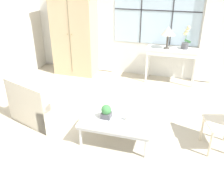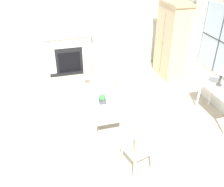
{
  "view_description": "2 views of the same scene",
  "coord_description": "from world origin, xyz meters",
  "views": [
    {
      "loc": [
        0.67,
        -2.89,
        2.45
      ],
      "look_at": [
        -0.26,
        0.3,
        0.76
      ],
      "focal_mm": 40.0,
      "sensor_mm": 36.0,
      "label": 1
    },
    {
      "loc": [
        4.29,
        -0.83,
        3.47
      ],
      "look_at": [
        0.1,
        0.33,
        0.85
      ],
      "focal_mm": 40.0,
      "sensor_mm": 36.0,
      "label": 2
    }
  ],
  "objects": [
    {
      "name": "wall_left",
      "position": [
        -3.03,
        0.6,
        1.4
      ],
      "size": [
        0.06,
        7.2,
        2.8
      ],
      "primitive_type": "cube",
      "color": "silver",
      "rests_on": "ground_plane"
    },
    {
      "name": "console_table",
      "position": [
        0.44,
        2.72,
        0.71
      ],
      "size": [
        1.15,
        0.43,
        0.81
      ],
      "color": "white",
      "rests_on": "ground_plane"
    },
    {
      "name": "potted_plant_small",
      "position": [
        -0.33,
        0.22,
        0.48
      ],
      "size": [
        0.16,
        0.16,
        0.22
      ],
      "color": "#4C4C51",
      "rests_on": "coffee_table"
    },
    {
      "name": "pillar_candle",
      "position": [
        0.0,
        0.24,
        0.42
      ],
      "size": [
        0.1,
        0.1,
        0.11
      ],
      "color": "silver",
      "rests_on": "coffee_table"
    },
    {
      "name": "armchair_upholstered",
      "position": [
        -1.6,
        0.48,
        0.27
      ],
      "size": [
        1.16,
        1.08,
        0.78
      ],
      "color": "beige",
      "rests_on": "ground_plane"
    },
    {
      "name": "table_lamp",
      "position": [
        0.32,
        2.69,
        1.19
      ],
      "size": [
        0.31,
        0.31,
        0.49
      ],
      "color": "#4C4742",
      "rests_on": "console_table"
    },
    {
      "name": "coffee_table",
      "position": [
        -0.15,
        0.18,
        0.33
      ],
      "size": [
        1.1,
        0.62,
        0.37
      ],
      "color": "silver",
      "rests_on": "ground_plane"
    },
    {
      "name": "ground_plane",
      "position": [
        0.0,
        0.0,
        0.0
      ],
      "size": [
        14.0,
        14.0,
        0.0
      ],
      "primitive_type": "plane",
      "color": "#B2A893"
    },
    {
      "name": "side_chair_wooden",
      "position": [
        1.45,
        0.46,
        0.6
      ],
      "size": [
        0.54,
        0.54,
        1.09
      ],
      "color": "beige",
      "rests_on": "ground_plane"
    },
    {
      "name": "armoire",
      "position": [
        -1.9,
        2.66,
        1.09
      ],
      "size": [
        1.1,
        0.63,
        2.17
      ],
      "color": "tan",
      "rests_on": "ground_plane"
    },
    {
      "name": "fireplace",
      "position": [
        -2.91,
        -0.22,
        0.68
      ],
      "size": [
        0.34,
        1.46,
        2.04
      ],
      "color": "black",
      "rests_on": "ground_plane"
    }
  ]
}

